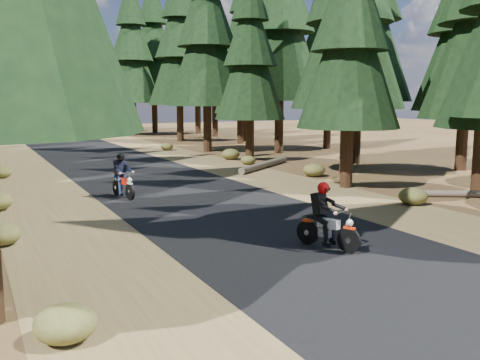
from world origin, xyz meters
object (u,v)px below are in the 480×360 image
log_far (462,194)px  rider_lead (328,227)px  rider_follow (123,183)px  log_near (265,165)px

log_far → rider_lead: rider_lead is taller
log_far → rider_follow: bearing=-175.7°
rider_lead → log_far: bearing=-179.6°
log_near → log_far: log_near is taller
log_far → rider_lead: 8.54m
rider_follow → log_far: bearing=144.8°
rider_lead → rider_follow: size_ratio=1.00×
log_far → rider_lead: bearing=-127.9°
log_near → rider_follow: (-8.24, -4.79, 0.35)m
rider_lead → rider_follow: (-2.47, 8.26, 0.00)m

